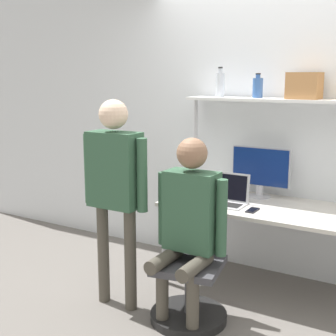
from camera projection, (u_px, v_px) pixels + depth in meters
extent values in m
plane|color=slate|center=(244.00, 308.00, 3.60)|extent=(12.00, 12.00, 0.00)
cube|color=silver|center=(285.00, 124.00, 4.03)|extent=(8.00, 0.06, 2.70)
cube|color=beige|center=(265.00, 207.00, 3.80)|extent=(1.65, 0.77, 0.03)
cylinder|color=#A5A5AA|center=(165.00, 244.00, 3.98)|extent=(0.05, 0.05, 0.69)
cylinder|color=#A5A5AA|center=(199.00, 224.00, 4.53)|extent=(0.05, 0.05, 0.69)
cube|color=white|center=(279.00, 100.00, 3.82)|extent=(1.56, 0.31, 0.02)
cylinder|color=#B2B2B7|center=(195.00, 182.00, 4.35)|extent=(0.04, 0.04, 1.58)
cylinder|color=#B7B7BC|center=(259.00, 196.00, 4.06)|extent=(0.20, 0.20, 0.01)
cylinder|color=#B7B7BC|center=(259.00, 190.00, 4.05)|extent=(0.06, 0.06, 0.10)
cube|color=#B7B7BC|center=(261.00, 167.00, 4.02)|extent=(0.52, 0.01, 0.34)
cube|color=navy|center=(260.00, 167.00, 4.01)|extent=(0.49, 0.02, 0.32)
cube|color=#BCBCC1|center=(225.00, 204.00, 3.82)|extent=(0.33, 0.24, 0.01)
cube|color=black|center=(224.00, 204.00, 3.80)|extent=(0.28, 0.13, 0.00)
cube|color=#BCBCC1|center=(230.00, 187.00, 3.89)|extent=(0.33, 0.03, 0.24)
cube|color=black|center=(230.00, 187.00, 3.88)|extent=(0.29, 0.02, 0.21)
cube|color=black|center=(252.00, 210.00, 3.65)|extent=(0.07, 0.15, 0.01)
cube|color=black|center=(252.00, 210.00, 3.65)|extent=(0.06, 0.13, 0.00)
cylinder|color=black|center=(189.00, 316.00, 3.42)|extent=(0.56, 0.56, 0.06)
cylinder|color=#4C4C51|center=(189.00, 291.00, 3.38)|extent=(0.06, 0.06, 0.34)
cube|color=#3F3F44|center=(189.00, 265.00, 3.35)|extent=(0.54, 0.54, 0.05)
cube|color=#3F3F44|center=(198.00, 223.00, 3.49)|extent=(0.41, 0.12, 0.45)
cylinder|color=#4C473D|center=(162.00, 297.00, 3.30)|extent=(0.09, 0.09, 0.45)
cylinder|color=#4C473D|center=(193.00, 305.00, 3.18)|extent=(0.09, 0.09, 0.45)
cylinder|color=#4C473D|center=(164.00, 259.00, 3.28)|extent=(0.10, 0.38, 0.10)
cylinder|color=#4C473D|center=(195.00, 266.00, 3.15)|extent=(0.10, 0.38, 0.10)
cube|color=#33593F|center=(191.00, 211.00, 3.29)|extent=(0.37, 0.20, 0.57)
cylinder|color=#33593F|center=(163.00, 208.00, 3.41)|extent=(0.08, 0.08, 0.54)
cylinder|color=#33593F|center=(222.00, 218.00, 3.18)|extent=(0.08, 0.08, 0.54)
sphere|color=#8C664C|center=(192.00, 153.00, 3.22)|extent=(0.22, 0.22, 0.22)
cylinder|color=#4C473D|center=(103.00, 253.00, 3.65)|extent=(0.09, 0.09, 0.79)
cylinder|color=#4C473D|center=(130.00, 260.00, 3.52)|extent=(0.09, 0.09, 0.79)
cube|color=#33593F|center=(115.00, 170.00, 3.45)|extent=(0.40, 0.20, 0.56)
cylinder|color=#33593F|center=(89.00, 169.00, 3.58)|extent=(0.08, 0.08, 0.53)
cylinder|color=#33593F|center=(142.00, 175.00, 3.33)|extent=(0.08, 0.08, 0.53)
sphere|color=beige|center=(113.00, 114.00, 3.37)|extent=(0.22, 0.22, 0.22)
cylinder|color=#335999|center=(258.00, 88.00, 3.90)|extent=(0.09, 0.09, 0.16)
cylinder|color=#335999|center=(258.00, 76.00, 3.88)|extent=(0.04, 0.04, 0.03)
cylinder|color=black|center=(258.00, 74.00, 3.87)|extent=(0.04, 0.04, 0.01)
cylinder|color=silver|center=(220.00, 85.00, 4.06)|extent=(0.08, 0.08, 0.21)
cylinder|color=silver|center=(220.00, 71.00, 4.04)|extent=(0.03, 0.03, 0.04)
cylinder|color=black|center=(220.00, 68.00, 4.03)|extent=(0.04, 0.04, 0.01)
cube|color=#B27A47|center=(304.00, 86.00, 3.70)|extent=(0.25, 0.23, 0.21)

